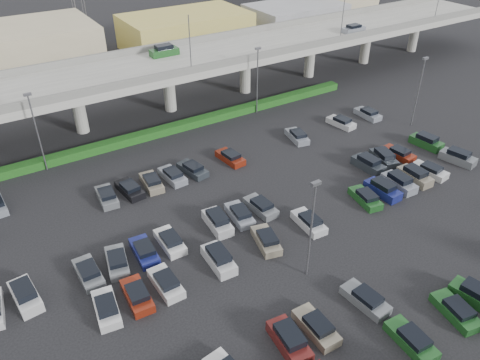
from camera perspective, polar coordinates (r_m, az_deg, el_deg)
name	(u,v)px	position (r m, az deg, el deg)	size (l,w,h in m)	color
ground	(258,228)	(49.59, 2.24, -5.89)	(280.00, 280.00, 0.00)	black
overpass	(134,74)	(71.46, -12.75, 12.49)	(150.00, 13.00, 15.80)	gray
hedge	(160,132)	(68.02, -9.73, 5.83)	(66.00, 1.60, 1.10)	#123C11
parked_cars	(260,255)	(45.53, 2.45, -9.10)	(63.03, 41.60, 1.67)	maroon
light_poles	(213,181)	(45.53, -3.31, -0.18)	(66.90, 48.38, 10.30)	#55555B
distant_buildings	(140,34)	(103.26, -12.08, 16.99)	(138.00, 24.00, 9.00)	gray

